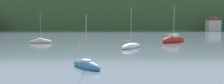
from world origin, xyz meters
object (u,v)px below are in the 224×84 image
(sailboat_far_2, at_px, (41,42))
(mooring_buoy_mid, at_px, (80,46))
(sailboat_far_0, at_px, (174,40))
(sailboat_far_5, at_px, (131,47))
(shore_building_westcentral, at_px, (213,24))
(sailboat_mid_6, at_px, (87,65))

(sailboat_far_2, height_order, mooring_buoy_mid, sailboat_far_2)
(sailboat_far_0, bearing_deg, sailboat_far_5, -174.51)
(sailboat_far_2, distance_m, sailboat_far_5, 19.74)
(shore_building_westcentral, xyz_separation_m, sailboat_far_5, (-40.38, -55.71, -2.67))
(sailboat_far_5, distance_m, sailboat_mid_6, 17.83)
(sailboat_far_5, bearing_deg, sailboat_far_2, 100.36)
(sailboat_far_0, bearing_deg, sailboat_far_2, 142.95)
(sailboat_far_2, bearing_deg, mooring_buoy_mid, -36.98)
(sailboat_mid_6, bearing_deg, sailboat_far_2, -15.16)
(sailboat_far_2, bearing_deg, sailboat_mid_6, -68.41)
(sailboat_far_5, bearing_deg, mooring_buoy_mid, 108.96)
(sailboat_far_5, relative_size, mooring_buoy_mid, 14.43)
(sailboat_mid_6, bearing_deg, mooring_buoy_mid, -31.04)
(sailboat_far_5, xyz_separation_m, sailboat_mid_6, (-6.70, -16.53, -0.01))
(sailboat_far_0, relative_size, sailboat_far_2, 1.27)
(sailboat_far_0, bearing_deg, mooring_buoy_mid, 160.83)
(shore_building_westcentral, distance_m, sailboat_far_5, 68.86)
(shore_building_westcentral, relative_size, mooring_buoy_mid, 12.01)
(sailboat_far_0, distance_m, sailboat_far_5, 14.10)
(sailboat_far_0, bearing_deg, shore_building_westcentral, 19.20)
(sailboat_mid_6, xyz_separation_m, mooring_buoy_mid, (-2.27, 19.73, -0.27))
(sailboat_far_2, xyz_separation_m, mooring_buoy_mid, (8.42, -6.15, -0.30))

